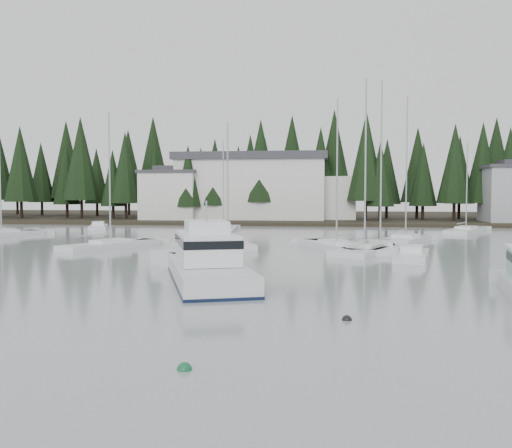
{
  "coord_description": "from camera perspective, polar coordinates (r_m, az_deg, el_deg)",
  "views": [
    {
      "loc": [
        8.16,
        -11.91,
        4.88
      ],
      "look_at": [
        2.48,
        30.84,
        2.5
      ],
      "focal_mm": 40.0,
      "sensor_mm": 36.0,
      "label": 1
    }
  ],
  "objects": [
    {
      "name": "harbor_inn",
      "position": [
        94.91,
        0.84,
        3.7
      ],
      "size": [
        29.5,
        11.5,
        10.9
      ],
      "color": "silver",
      "rests_on": "ground"
    },
    {
      "name": "sailboat_10",
      "position": [
        52.37,
        -2.83,
        -2.13
      ],
      "size": [
        6.72,
        10.96,
        11.72
      ],
      "rotation": [
        0.0,
        0.0,
        1.97
      ],
      "color": "silver",
      "rests_on": "ground"
    },
    {
      "name": "sailboat_11",
      "position": [
        71.63,
        -3.27,
        -0.71
      ],
      "size": [
        3.84,
        9.93,
        11.94
      ],
      "rotation": [
        0.0,
        0.0,
        1.67
      ],
      "color": "silver",
      "rests_on": "ground"
    },
    {
      "name": "runabout_1",
      "position": [
        43.28,
        15.31,
        -3.25
      ],
      "size": [
        3.46,
        6.85,
        1.42
      ],
      "rotation": [
        0.0,
        0.0,
        1.37
      ],
      "color": "silver",
      "rests_on": "ground"
    },
    {
      "name": "cabin_cruiser_center",
      "position": [
        31.67,
        -4.87,
        -4.31
      ],
      "size": [
        7.47,
        12.49,
        5.13
      ],
      "rotation": [
        0.0,
        0.0,
        1.91
      ],
      "color": "silver",
      "rests_on": "ground"
    },
    {
      "name": "sailboat_1",
      "position": [
        51.94,
        -14.34,
        -2.26
      ],
      "size": [
        6.79,
        9.93,
        12.48
      ],
      "rotation": [
        0.0,
        0.0,
        1.09
      ],
      "color": "silver",
      "rests_on": "ground"
    },
    {
      "name": "sailboat_0",
      "position": [
        49.73,
        8.05,
        -2.43
      ],
      "size": [
        7.07,
        10.95,
        13.4
      ],
      "rotation": [
        0.0,
        0.0,
        2.01
      ],
      "color": "silver",
      "rests_on": "ground"
    },
    {
      "name": "sailboat_5",
      "position": [
        74.4,
        20.25,
        -0.76
      ],
      "size": [
        7.09,
        10.57,
        11.71
      ],
      "rotation": [
        0.0,
        0.0,
        1.11
      ],
      "color": "silver",
      "rests_on": "ground"
    },
    {
      "name": "sailboat_4",
      "position": [
        58.11,
        14.72,
        -1.68
      ],
      "size": [
        6.07,
        8.87,
        14.76
      ],
      "rotation": [
        0.0,
        0.0,
        1.16
      ],
      "color": "silver",
      "rests_on": "ground"
    },
    {
      "name": "house_west",
      "position": [
        94.6,
        -8.5,
        2.99
      ],
      "size": [
        9.54,
        7.42,
        8.75
      ],
      "color": "silver",
      "rests_on": "ground"
    },
    {
      "name": "sailboat_12",
      "position": [
        49.15,
        12.3,
        -2.51
      ],
      "size": [
        2.55,
        9.08,
        14.74
      ],
      "rotation": [
        0.0,
        0.0,
        1.57
      ],
      "color": "silver",
      "rests_on": "ground"
    },
    {
      "name": "conifer_treeline",
      "position": [
        98.37,
        2.79,
        0.31
      ],
      "size": [
        200.0,
        22.0,
        20.0
      ],
      "primitive_type": null,
      "color": "black",
      "rests_on": "ground"
    },
    {
      "name": "mooring_buoy_green",
      "position": [
        16.31,
        -7.17,
        -14.27
      ],
      "size": [
        0.42,
        0.42,
        0.42
      ],
      "primitive_type": "sphere",
      "color": "#145933",
      "rests_on": "ground"
    },
    {
      "name": "far_shore_land",
      "position": [
        109.33,
        3.27,
        0.59
      ],
      "size": [
        240.0,
        54.0,
        1.0
      ],
      "primitive_type": "cube",
      "color": "black",
      "rests_on": "ground"
    },
    {
      "name": "mooring_buoy_dark",
      "position": [
        22.38,
        9.07,
        -9.48
      ],
      "size": [
        0.39,
        0.39,
        0.39
      ],
      "primitive_type": "sphere",
      "color": "black",
      "rests_on": "ground"
    },
    {
      "name": "runabout_3",
      "position": [
        79.13,
        -15.49,
        -0.4
      ],
      "size": [
        4.39,
        7.23,
        1.42
      ],
      "rotation": [
        0.0,
        0.0,
        1.91
      ],
      "color": "silver",
      "rests_on": "ground"
    },
    {
      "name": "sailboat_13",
      "position": [
        46.52,
        10.8,
        -2.82
      ],
      "size": [
        5.98,
        8.74,
        14.45
      ],
      "rotation": [
        0.0,
        0.0,
        1.17
      ],
      "color": "silver",
      "rests_on": "ground"
    },
    {
      "name": "sailboat_6",
      "position": [
        69.22,
        -24.1,
        -1.11
      ],
      "size": [
        6.26,
        9.73,
        11.43
      ],
      "rotation": [
        0.0,
        0.0,
        1.16
      ],
      "color": "silver",
      "rests_on": "ground"
    }
  ]
}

